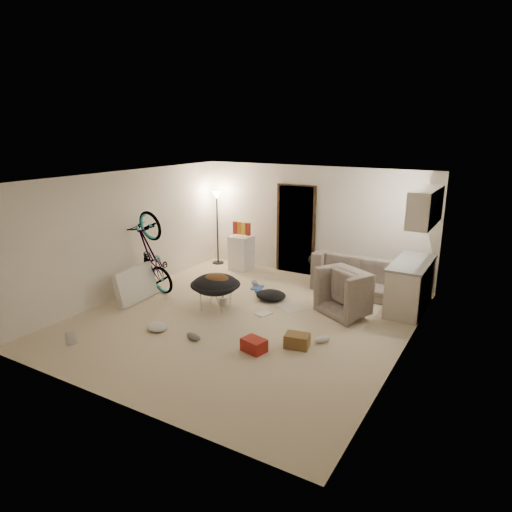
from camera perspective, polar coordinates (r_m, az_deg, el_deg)
The scene contains 37 objects.
floor at distance 8.24m, azimuth -1.54°, elevation -7.91°, with size 5.50×6.00×0.02m, color beige.
ceiling at distance 7.60m, azimuth -1.68°, elevation 9.80°, with size 5.50×6.00×0.02m, color white.
wall_back at distance 10.44m, azimuth 7.16°, elevation 4.29°, with size 5.50×0.02×2.50m, color white.
wall_front at distance 5.63m, azimuth -18.08°, elevation -6.34°, with size 5.50×0.02×2.50m, color white.
wall_left at distance 9.53m, azimuth -15.86°, elevation 2.73°, with size 0.02×6.00×2.50m, color white.
wall_right at distance 6.84m, azimuth 18.47°, elevation -2.48°, with size 0.02×6.00×2.50m, color white.
doorway at distance 10.61m, azimuth 5.05°, elevation 3.27°, with size 0.85×0.10×2.04m, color black.
door_trim at distance 10.58m, azimuth 4.98°, elevation 3.24°, with size 0.97×0.04×2.10m, color #362313.
floor_lamp at distance 11.27m, azimuth -4.90°, elevation 5.49°, with size 0.28×0.28×1.81m.
kitchen_counter at distance 9.02m, azimuth 18.71°, elevation -3.59°, with size 0.60×1.50×0.88m, color silver.
counter_top at distance 8.88m, azimuth 18.97°, elevation -0.79°, with size 0.64×1.54×0.04m, color gray.
kitchen_uppers at distance 8.64m, azimuth 20.43°, elevation 5.79°, with size 0.38×1.40×0.65m, color silver.
sofa at distance 9.71m, azimuth 13.23°, elevation -2.71°, with size 2.02×0.79×0.59m, color #373F38.
armchair at distance 8.63m, azimuth 12.41°, elevation -4.86°, with size 0.97×0.84×0.63m, color #373F38.
bicycle at distance 9.54m, azimuth -12.80°, elevation -1.90°, with size 0.62×1.79×0.94m, color black.
book_asset at distance 7.87m, azimuth -22.63°, elevation -10.25°, with size 0.16×0.22×0.02m, color maroon.
mini_fridge at distance 10.97m, azimuth -1.82°, elevation 0.43°, with size 0.48×0.48×0.81m, color white.
snack_box_0 at distance 10.92m, azimuth -2.61°, elevation 3.56°, with size 0.10×0.07×0.30m, color maroon.
snack_box_1 at distance 10.86m, azimuth -2.07°, elevation 3.50°, with size 0.10×0.07×0.30m, color orange.
snack_box_2 at distance 10.79m, azimuth -1.53°, elevation 3.43°, with size 0.10×0.07×0.30m, color gold.
snack_box_3 at distance 10.73m, azimuth -0.99°, elevation 3.36°, with size 0.10×0.07×0.30m, color maroon.
saucer_chair at distance 8.58m, azimuth -5.09°, elevation -4.10°, with size 0.93×0.93×0.66m.
hoodie at distance 8.46m, azimuth -4.96°, elevation -2.96°, with size 0.48×0.40×0.22m, color brown.
sofa_drape at distance 9.93m, azimuth 8.10°, elevation -0.54°, with size 0.56×0.46×0.28m, color black.
tv_box at distance 9.25m, azimuth -14.81°, elevation -3.46°, with size 0.12×1.02×0.68m, color silver.
drink_case_a at distance 7.23m, azimuth 5.16°, elevation -10.50°, with size 0.37×0.27×0.21m, color brown.
drink_case_b at distance 7.07m, azimuth -0.25°, elevation -11.08°, with size 0.35×0.26×0.20m, color maroon.
juicer at distance 8.83m, azimuth -4.11°, elevation -5.56°, with size 0.16×0.16×0.23m.
newspaper at distance 8.80m, azimuth 4.28°, elevation -6.27°, with size 0.45×0.59×0.01m, color silver.
book_blue at distance 9.74m, azimuth 0.17°, elevation -3.96°, with size 0.21×0.29×0.03m, color #2D52A4.
book_white at distance 8.42m, azimuth 0.96°, elevation -7.21°, with size 0.21×0.27×0.03m, color silver.
shoe_0 at distance 9.41m, azimuth 0.55°, elevation -4.49°, with size 0.24×0.10×0.09m, color #2D52A4.
shoe_1 at distance 9.89m, azimuth -0.16°, elevation -3.40°, with size 0.30×0.12×0.11m, color slate.
shoe_3 at distance 7.52m, azimuth -7.80°, elevation -9.93°, with size 0.30×0.12×0.11m, color slate.
shoe_4 at distance 7.44m, azimuth 8.27°, elevation -10.26°, with size 0.29×0.12×0.11m, color white.
clothes_lump_a at distance 9.07m, azimuth 1.89°, elevation -4.93°, with size 0.59×0.51×0.19m, color black.
clothes_lump_c at distance 7.96m, azimuth -12.26°, elevation -8.63°, with size 0.38×0.33×0.12m, color silver.
Camera 1 is at (4.00, -6.41, 3.28)m, focal length 32.00 mm.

